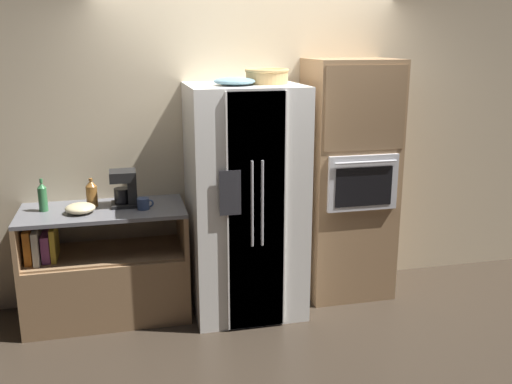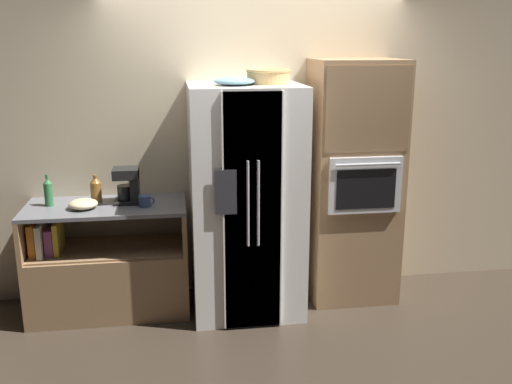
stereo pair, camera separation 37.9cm
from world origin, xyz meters
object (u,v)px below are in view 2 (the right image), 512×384
Objects in this scene: refrigerator at (246,201)px; mug at (145,201)px; mixing_bowl at (83,204)px; wall_oven at (353,182)px; bottle_tall at (96,190)px; wicker_basket at (268,76)px; coffee_maker at (129,184)px; bottle_short at (48,192)px; fruit_bowl at (234,81)px.

refrigerator is 14.55× the size of mug.
mug reaches higher than mixing_bowl.
wall_oven is 2.12m from bottle_tall.
wicker_basket is 1.40m from coffee_maker.
mixing_bowl is (-0.08, -0.16, -0.07)m from bottle_tall.
wall_oven reaches higher than refrigerator.
wicker_basket is at bearing 3.76° from refrigerator.
wall_oven is 7.97× the size of bottle_short.
refrigerator is 1.21m from bottle_tall.
fruit_bowl reaches higher than mug.
refrigerator reaches higher than bottle_short.
wicker_basket is at bearing -0.30° from mug.
wicker_basket is 0.29m from fruit_bowl.
coffee_maker is (0.62, 0.00, 0.04)m from bottle_short.
mug is (-1.73, -0.09, -0.07)m from wall_oven.
coffee_maker is (0.35, 0.12, 0.11)m from mixing_bowl.
bottle_tall is 0.27m from coffee_maker.
wicker_basket is at bearing 19.41° from fruit_bowl.
refrigerator is at bearing -9.00° from bottle_tall.
mixing_bowl is at bearing 179.50° from wicker_basket.
wicker_basket is (-0.75, -0.10, 0.89)m from wall_oven.
bottle_short reaches higher than mixing_bowl.
mixing_bowl is at bearing 174.69° from fruit_bowl.
fruit_bowl reaches higher than refrigerator.
fruit_bowl is (-0.27, -0.10, -0.03)m from wicker_basket.
mixing_bowl is (-1.45, 0.01, -0.97)m from wicker_basket.
bottle_tall is 0.80× the size of coffee_maker.
refrigerator is 5.38× the size of wicker_basket.
wicker_basket is at bearing -0.50° from mixing_bowl.
wall_oven reaches higher than bottle_short.
wall_oven is 15.98× the size of mug.
fruit_bowl is 1.17m from mug.
bottle_short is (-0.36, -0.04, 0.01)m from bottle_tall.
bottle_short reaches higher than bottle_tall.
fruit_bowl is at bearing -169.17° from wall_oven.
bottle_short reaches higher than mug.
wall_oven reaches higher than coffee_maker.
bottle_tall is 0.36m from bottle_short.
wicker_basket is at bearing -7.35° from bottle_tall.
refrigerator is at bearing 41.80° from fruit_bowl.
fruit_bowl is at bearing -5.31° from mixing_bowl.
coffee_maker is at bearing 172.99° from wicker_basket.
fruit_bowl is at bearing -8.24° from mug.
mixing_bowl is at bearing -160.53° from coffee_maker.
bottle_tall is at bearing 171.00° from refrigerator.
bottle_tall is at bearing 6.81° from bottle_short.
refrigerator is 1.00m from wicker_basket.
fruit_bowl is 1.10× the size of coffee_maker.
fruit_bowl is 1.39× the size of mixing_bowl.
refrigerator is 0.96m from fruit_bowl.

